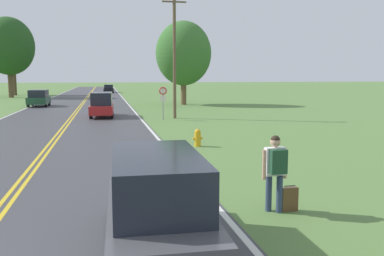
{
  "coord_description": "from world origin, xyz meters",
  "views": [
    {
      "loc": [
        2.5,
        -5.23,
        3.2
      ],
      "look_at": [
        5.77,
        9.89,
        1.21
      ],
      "focal_mm": 38.0,
      "sensor_mm": 36.0,
      "label": 1
    }
  ],
  "objects_px": {
    "fire_hydrant": "(198,138)",
    "tree_behind_sign": "(9,46)",
    "suitcase": "(289,199)",
    "car_black_hatchback_mid_far": "(109,88)",
    "hitchhiker_person": "(276,166)",
    "car_red_van_approaching": "(102,104)",
    "tree_mid_treeline": "(13,54)",
    "car_dark_grey_van_nearest": "(157,201)",
    "traffic_sign": "(163,95)",
    "car_dark_green_van_mid_near": "(39,98)",
    "tree_left_verge": "(183,54)"
  },
  "relations": [
    {
      "from": "traffic_sign",
      "to": "car_black_hatchback_mid_far",
      "type": "relative_size",
      "value": 0.62
    },
    {
      "from": "car_dark_green_van_mid_near",
      "to": "tree_behind_sign",
      "type": "bearing_deg",
      "value": 19.54
    },
    {
      "from": "hitchhiker_person",
      "to": "traffic_sign",
      "type": "bearing_deg",
      "value": -1.54
    },
    {
      "from": "fire_hydrant",
      "to": "car_black_hatchback_mid_far",
      "type": "xyz_separation_m",
      "value": [
        -3.24,
        62.03,
        0.42
      ]
    },
    {
      "from": "traffic_sign",
      "to": "car_black_hatchback_mid_far",
      "type": "bearing_deg",
      "value": 93.73
    },
    {
      "from": "car_dark_grey_van_nearest",
      "to": "car_black_hatchback_mid_far",
      "type": "height_order",
      "value": "car_dark_grey_van_nearest"
    },
    {
      "from": "tree_behind_sign",
      "to": "tree_mid_treeline",
      "type": "relative_size",
      "value": 1.19
    },
    {
      "from": "traffic_sign",
      "to": "tree_mid_treeline",
      "type": "height_order",
      "value": "tree_mid_treeline"
    },
    {
      "from": "tree_behind_sign",
      "to": "fire_hydrant",
      "type": "bearing_deg",
      "value": -69.43
    },
    {
      "from": "hitchhiker_person",
      "to": "tree_mid_treeline",
      "type": "relative_size",
      "value": 0.18
    },
    {
      "from": "car_dark_green_van_mid_near",
      "to": "tree_mid_treeline",
      "type": "bearing_deg",
      "value": 16.32
    },
    {
      "from": "traffic_sign",
      "to": "car_dark_grey_van_nearest",
      "type": "distance_m",
      "value": 22.48
    },
    {
      "from": "suitcase",
      "to": "car_black_hatchback_mid_far",
      "type": "height_order",
      "value": "car_black_hatchback_mid_far"
    },
    {
      "from": "tree_left_verge",
      "to": "hitchhiker_person",
      "type": "bearing_deg",
      "value": -97.63
    },
    {
      "from": "hitchhiker_person",
      "to": "car_red_van_approaching",
      "type": "relative_size",
      "value": 0.41
    },
    {
      "from": "traffic_sign",
      "to": "car_black_hatchback_mid_far",
      "type": "height_order",
      "value": "traffic_sign"
    },
    {
      "from": "tree_mid_treeline",
      "to": "car_red_van_approaching",
      "type": "distance_m",
      "value": 43.03
    },
    {
      "from": "suitcase",
      "to": "tree_behind_sign",
      "type": "xyz_separation_m",
      "value": [
        -17.81,
        56.32,
        7.24
      ]
    },
    {
      "from": "traffic_sign",
      "to": "car_dark_green_van_mid_near",
      "type": "bearing_deg",
      "value": 124.51
    },
    {
      "from": "hitchhiker_person",
      "to": "tree_mid_treeline",
      "type": "height_order",
      "value": "tree_mid_treeline"
    },
    {
      "from": "suitcase",
      "to": "tree_mid_treeline",
      "type": "distance_m",
      "value": 67.0
    },
    {
      "from": "tree_left_verge",
      "to": "car_red_van_approaching",
      "type": "relative_size",
      "value": 2.07
    },
    {
      "from": "car_black_hatchback_mid_far",
      "to": "car_dark_green_van_mid_near",
      "type": "bearing_deg",
      "value": -9.73
    },
    {
      "from": "hitchhiker_person",
      "to": "tree_left_verge",
      "type": "distance_m",
      "value": 36.59
    },
    {
      "from": "hitchhiker_person",
      "to": "car_dark_green_van_mid_near",
      "type": "bearing_deg",
      "value": 15.51
    },
    {
      "from": "suitcase",
      "to": "car_black_hatchback_mid_far",
      "type": "relative_size",
      "value": 0.16
    },
    {
      "from": "suitcase",
      "to": "tree_mid_treeline",
      "type": "relative_size",
      "value": 0.06
    },
    {
      "from": "suitcase",
      "to": "car_dark_green_van_mid_near",
      "type": "height_order",
      "value": "car_dark_green_van_mid_near"
    },
    {
      "from": "tree_mid_treeline",
      "to": "car_dark_grey_van_nearest",
      "type": "xyz_separation_m",
      "value": [
        15.41,
        -65.52,
        -5.83
      ]
    },
    {
      "from": "car_black_hatchback_mid_far",
      "to": "tree_behind_sign",
      "type": "bearing_deg",
      "value": -41.38
    },
    {
      "from": "suitcase",
      "to": "fire_hydrant",
      "type": "height_order",
      "value": "fire_hydrant"
    },
    {
      "from": "fire_hydrant",
      "to": "tree_behind_sign",
      "type": "height_order",
      "value": "tree_behind_sign"
    },
    {
      "from": "traffic_sign",
      "to": "car_red_van_approaching",
      "type": "distance_m",
      "value": 5.45
    },
    {
      "from": "hitchhiker_person",
      "to": "car_black_hatchback_mid_far",
      "type": "bearing_deg",
      "value": 1.72
    },
    {
      "from": "tree_mid_treeline",
      "to": "car_black_hatchback_mid_far",
      "type": "distance_m",
      "value": 18.02
    },
    {
      "from": "tree_behind_sign",
      "to": "car_dark_green_van_mid_near",
      "type": "relative_size",
      "value": 2.99
    },
    {
      "from": "car_dark_grey_van_nearest",
      "to": "car_red_van_approaching",
      "type": "distance_m",
      "value": 25.38
    },
    {
      "from": "tree_behind_sign",
      "to": "hitchhiker_person",
      "type": "bearing_deg",
      "value": -72.81
    },
    {
      "from": "car_red_van_approaching",
      "to": "car_black_hatchback_mid_far",
      "type": "distance_m",
      "value": 47.41
    },
    {
      "from": "hitchhiker_person",
      "to": "car_red_van_approaching",
      "type": "height_order",
      "value": "car_red_van_approaching"
    },
    {
      "from": "fire_hydrant",
      "to": "car_dark_grey_van_nearest",
      "type": "height_order",
      "value": "car_dark_grey_van_nearest"
    },
    {
      "from": "tree_mid_treeline",
      "to": "car_red_van_approaching",
      "type": "height_order",
      "value": "tree_mid_treeline"
    },
    {
      "from": "car_dark_grey_van_nearest",
      "to": "tree_mid_treeline",
      "type": "bearing_deg",
      "value": -164.87
    },
    {
      "from": "traffic_sign",
      "to": "car_red_van_approaching",
      "type": "height_order",
      "value": "traffic_sign"
    },
    {
      "from": "car_red_van_approaching",
      "to": "car_black_hatchback_mid_far",
      "type": "relative_size",
      "value": 1.14
    },
    {
      "from": "tree_behind_sign",
      "to": "tree_mid_treeline",
      "type": "xyz_separation_m",
      "value": [
        -0.95,
        7.67,
        -0.77
      ]
    },
    {
      "from": "fire_hydrant",
      "to": "tree_behind_sign",
      "type": "xyz_separation_m",
      "value": [
        -17.68,
        47.13,
        7.12
      ]
    },
    {
      "from": "tree_behind_sign",
      "to": "car_dark_green_van_mid_near",
      "type": "bearing_deg",
      "value": -70.97
    },
    {
      "from": "car_red_van_approaching",
      "to": "car_dark_green_van_mid_near",
      "type": "relative_size",
      "value": 1.13
    },
    {
      "from": "car_dark_grey_van_nearest",
      "to": "car_red_van_approaching",
      "type": "height_order",
      "value": "car_red_van_approaching"
    }
  ]
}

